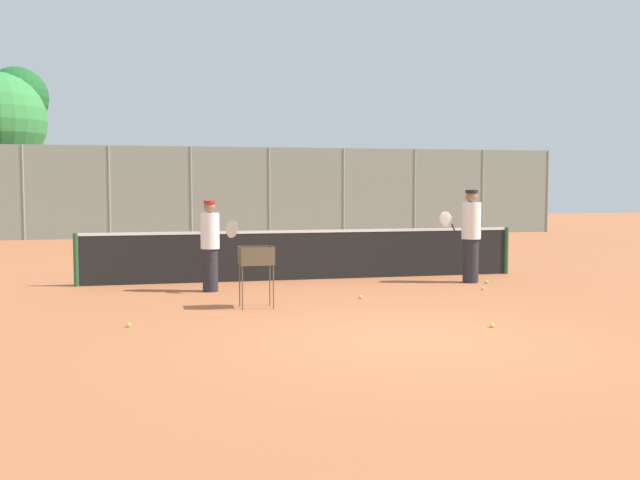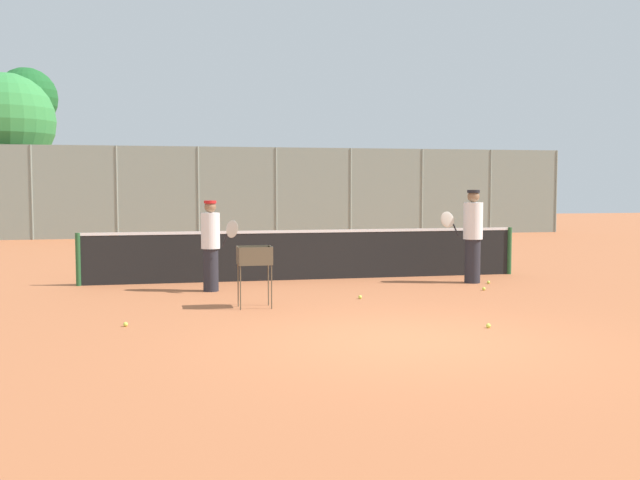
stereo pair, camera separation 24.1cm
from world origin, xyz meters
TOP-DOWN VIEW (x-y plane):
  - ground_plane at (0.00, 0.00)m, footprint 80.00×80.00m
  - tennis_net at (0.00, 6.51)m, footprint 9.52×0.10m
  - back_fence at (0.00, 20.38)m, footprint 27.72×0.08m
  - tree_2 at (-8.45, 24.76)m, footprint 2.58×2.58m
  - player_white_outfit at (-2.15, 5.16)m, footprint 0.70×0.72m
  - player_red_cap at (3.24, 5.25)m, footprint 0.97×0.40m
  - ball_cart at (-1.58, 3.06)m, footprint 0.56×0.41m
  - tennis_ball_0 at (-3.61, 1.79)m, footprint 0.07×0.07m
  - tennis_ball_1 at (0.38, 3.61)m, footprint 0.07×0.07m
  - tennis_ball_2 at (3.00, 4.14)m, footprint 0.07×0.07m
  - tennis_ball_3 at (3.50, 5.01)m, footprint 0.07×0.07m
  - tennis_ball_4 at (1.43, 0.57)m, footprint 0.07×0.07m

SIDE VIEW (x-z plane):
  - ground_plane at x=0.00m, z-range 0.00..0.00m
  - tennis_ball_0 at x=-3.61m, z-range 0.00..0.07m
  - tennis_ball_1 at x=0.38m, z-range 0.00..0.07m
  - tennis_ball_2 at x=3.00m, z-range 0.00..0.07m
  - tennis_ball_3 at x=3.50m, z-range 0.00..0.07m
  - tennis_ball_4 at x=1.43m, z-range 0.00..0.07m
  - tennis_net at x=0.00m, z-range 0.02..1.09m
  - ball_cart at x=-1.58m, z-range 0.27..1.29m
  - player_white_outfit at x=-2.15m, z-range 0.03..1.77m
  - player_red_cap at x=3.24m, z-range 0.04..1.97m
  - back_fence at x=0.00m, z-range 0.00..3.54m
  - tree_2 at x=-8.45m, z-range 2.01..9.01m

